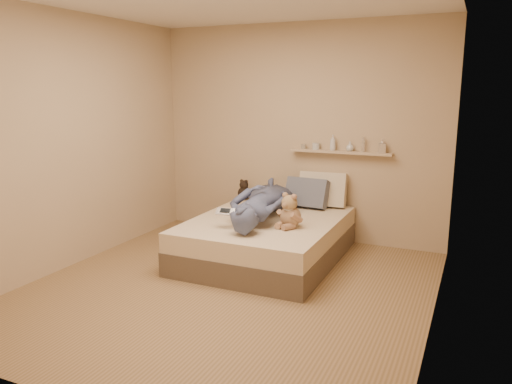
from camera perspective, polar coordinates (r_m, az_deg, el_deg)
The scene contains 10 objects.
room at distance 4.41m, azimuth -3.50°, elevation 4.79°, with size 3.80×3.80×3.80m.
bed at distance 5.46m, azimuth 1.22°, elevation -5.38°, with size 1.50×1.90×0.45m.
game_console at distance 5.01m, azimuth -3.52°, elevation -2.25°, with size 0.20×0.11×0.07m.
teddy_bear at distance 5.05m, azimuth 3.86°, elevation -2.44°, with size 0.28×0.29×0.36m.
dark_plush at distance 6.29m, azimuth -1.35°, elevation 0.12°, with size 0.17×0.17×0.26m.
pillow_cream at distance 5.99m, azimuth 7.64°, elevation 0.28°, with size 0.55×0.16×0.40m, color beige.
pillow_grey at distance 5.91m, azimuth 5.81°, elevation -0.13°, with size 0.50×0.14×0.34m, color slate.
person at distance 5.39m, azimuth 0.80°, elevation -1.01°, with size 0.58×1.58×0.38m, color #4E557B.
wall_shelf at distance 5.94m, azimuth 9.63°, elevation 4.53°, with size 1.20×0.12×0.03m, color tan.
shelf_bottles at distance 5.92m, azimuth 10.11°, elevation 5.29°, with size 1.02×0.12×0.18m.
Camera 1 is at (2.04, -3.87, 1.84)m, focal length 35.00 mm.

